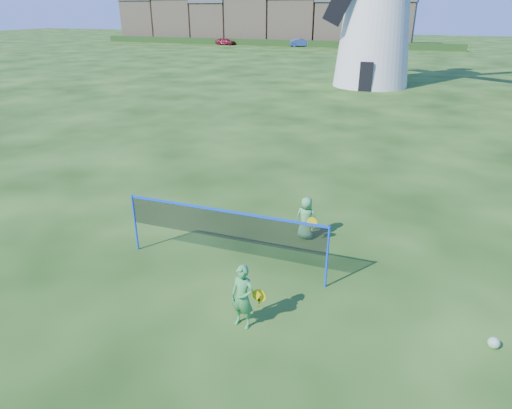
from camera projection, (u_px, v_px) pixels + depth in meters
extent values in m
plane|color=black|center=(241.00, 267.00, 10.92)|extent=(220.00, 220.00, 0.00)
cube|color=black|center=(366.00, 77.00, 33.35)|extent=(0.98, 0.12, 2.16)
cube|color=black|center=(372.00, 22.00, 32.30)|extent=(0.69, 0.12, 0.89)
cylinder|color=blue|center=(135.00, 223.00, 11.39)|extent=(0.05, 0.05, 1.55)
cylinder|color=blue|center=(327.00, 257.00, 9.82)|extent=(0.05, 0.05, 1.55)
cube|color=black|center=(224.00, 225.00, 10.45)|extent=(5.00, 0.02, 0.70)
cube|color=blue|center=(223.00, 211.00, 10.30)|extent=(5.00, 0.02, 0.06)
imported|color=green|center=(243.00, 297.00, 8.63)|extent=(0.55, 0.41, 1.36)
cylinder|color=yellow|center=(259.00, 295.00, 8.71)|extent=(0.28, 0.02, 0.28)
cube|color=yellow|center=(259.00, 303.00, 8.77)|extent=(0.03, 0.02, 0.20)
imported|color=#4FA55D|center=(306.00, 218.00, 12.06)|extent=(0.61, 0.42, 1.20)
cylinder|color=yellow|center=(312.00, 222.00, 11.80)|extent=(0.28, 0.02, 0.28)
cube|color=yellow|center=(312.00, 228.00, 11.87)|extent=(0.03, 0.02, 0.20)
sphere|color=green|center=(494.00, 343.00, 8.28)|extent=(0.22, 0.22, 0.22)
cube|color=#9B8867|center=(148.00, 21.00, 86.55)|extent=(6.72, 8.00, 7.07)
cube|color=#9B8867|center=(181.00, 21.00, 84.18)|extent=(7.46, 8.00, 7.25)
cube|color=#9B8867|center=(216.00, 23.00, 82.04)|extent=(6.41, 8.00, 6.59)
cube|color=#4C4C54|center=(215.00, 0.00, 80.50)|extent=(6.71, 8.40, 1.00)
cube|color=#9B8867|center=(253.00, 21.00, 79.58)|extent=(7.69, 8.00, 7.32)
cube|color=#9B8867|center=(296.00, 22.00, 77.09)|extent=(7.77, 8.00, 7.13)
cube|color=#9B8867|center=(341.00, 24.00, 74.70)|extent=(7.41, 8.00, 6.67)
cube|color=#9B8867|center=(389.00, 25.00, 72.23)|extent=(7.73, 8.00, 6.66)
cube|color=#193814|center=(266.00, 43.00, 74.25)|extent=(62.00, 0.80, 1.00)
imported|color=maroon|center=(225.00, 41.00, 75.71)|extent=(3.61, 1.82, 1.18)
imported|color=navy|center=(301.00, 43.00, 72.24)|extent=(4.02, 2.39, 1.25)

